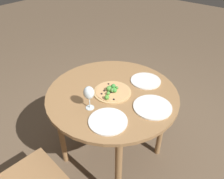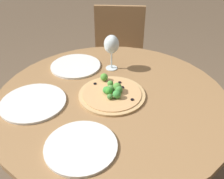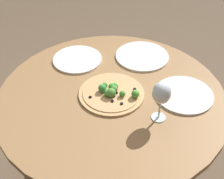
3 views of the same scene
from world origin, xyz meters
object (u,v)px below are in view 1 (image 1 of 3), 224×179
wine_glass (89,93)px  plate_side (146,81)px  pizza (112,92)px  plate_near (108,121)px  plate_far (152,107)px

wine_glass → plate_side: 0.57m
wine_glass → plate_side: bearing=-102.6°
pizza → plate_near: 0.32m
plate_near → plate_far: same height
pizza → plate_side: 0.32m
pizza → wine_glass: size_ratio=1.61×
wine_glass → plate_near: size_ratio=0.70×
plate_far → plate_side: size_ratio=1.10×
plate_side → plate_near: bearing=96.8°
wine_glass → plate_far: size_ratio=0.66×
plate_side → plate_far: bearing=130.7°
plate_near → plate_side: 0.57m
plate_far → plate_side: bearing=-49.3°
pizza → plate_near: bearing=125.1°
pizza → plate_near: pizza is taller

